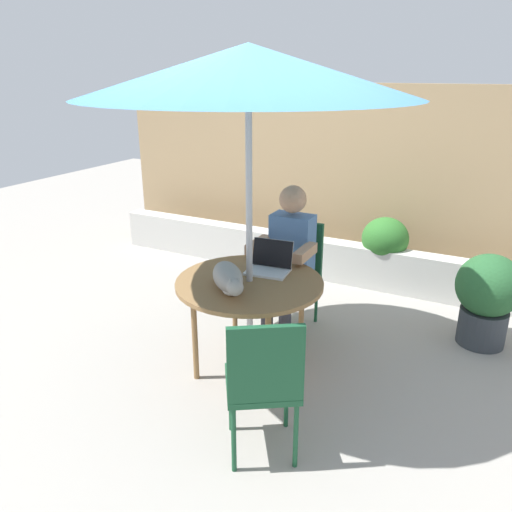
{
  "coord_description": "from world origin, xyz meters",
  "views": [
    {
      "loc": [
        1.5,
        -2.83,
        2.09
      ],
      "look_at": [
        0.0,
        0.1,
        0.86
      ],
      "focal_mm": 35.13,
      "sensor_mm": 36.0,
      "label": 1
    }
  ],
  "objects_px": {
    "patio_umbrella": "(248,71)",
    "potted_plant_near_fence": "(487,296)",
    "patio_table": "(250,288)",
    "person_seated": "(288,253)",
    "chair_empty": "(264,379)",
    "potted_plant_by_chair": "(384,247)",
    "laptop": "(270,262)",
    "cat": "(229,278)",
    "chair_occupied": "(296,266)"
  },
  "relations": [
    {
      "from": "potted_plant_by_chair",
      "to": "chair_empty",
      "type": "bearing_deg",
      "value": -89.82
    },
    {
      "from": "person_seated",
      "to": "potted_plant_near_fence",
      "type": "xyz_separation_m",
      "value": [
        1.49,
        0.51,
        -0.28
      ]
    },
    {
      "from": "patio_umbrella",
      "to": "potted_plant_by_chair",
      "type": "relative_size",
      "value": 3.13
    },
    {
      "from": "chair_empty",
      "to": "cat",
      "type": "relative_size",
      "value": 1.68
    },
    {
      "from": "laptop",
      "to": "cat",
      "type": "xyz_separation_m",
      "value": [
        -0.09,
        -0.44,
        0.02
      ]
    },
    {
      "from": "patio_umbrella",
      "to": "laptop",
      "type": "distance_m",
      "value": 1.33
    },
    {
      "from": "chair_occupied",
      "to": "potted_plant_near_fence",
      "type": "height_order",
      "value": "chair_occupied"
    },
    {
      "from": "patio_umbrella",
      "to": "laptop",
      "type": "height_order",
      "value": "patio_umbrella"
    },
    {
      "from": "patio_umbrella",
      "to": "potted_plant_by_chair",
      "type": "height_order",
      "value": "patio_umbrella"
    },
    {
      "from": "patio_umbrella",
      "to": "potted_plant_near_fence",
      "type": "bearing_deg",
      "value": 38.47
    },
    {
      "from": "potted_plant_near_fence",
      "to": "potted_plant_by_chair",
      "type": "distance_m",
      "value": 1.29
    },
    {
      "from": "chair_empty",
      "to": "chair_occupied",
      "type": "bearing_deg",
      "value": 107.04
    },
    {
      "from": "patio_umbrella",
      "to": "potted_plant_near_fence",
      "type": "relative_size",
      "value": 2.95
    },
    {
      "from": "laptop",
      "to": "chair_occupied",
      "type": "bearing_deg",
      "value": 94.16
    },
    {
      "from": "chair_empty",
      "to": "potted_plant_near_fence",
      "type": "relative_size",
      "value": 1.18
    },
    {
      "from": "patio_table",
      "to": "patio_umbrella",
      "type": "height_order",
      "value": "patio_umbrella"
    },
    {
      "from": "chair_empty",
      "to": "laptop",
      "type": "xyz_separation_m",
      "value": [
        -0.45,
        1.02,
        0.24
      ]
    },
    {
      "from": "potted_plant_near_fence",
      "to": "patio_umbrella",
      "type": "bearing_deg",
      "value": -141.53
    },
    {
      "from": "potted_plant_by_chair",
      "to": "laptop",
      "type": "bearing_deg",
      "value": -104.12
    },
    {
      "from": "potted_plant_by_chair",
      "to": "potted_plant_near_fence",
      "type": "bearing_deg",
      "value": -38.92
    },
    {
      "from": "patio_umbrella",
      "to": "chair_occupied",
      "type": "distance_m",
      "value": 1.76
    },
    {
      "from": "laptop",
      "to": "potted_plant_by_chair",
      "type": "relative_size",
      "value": 0.45
    },
    {
      "from": "chair_occupied",
      "to": "chair_empty",
      "type": "relative_size",
      "value": 1.0
    },
    {
      "from": "chair_empty",
      "to": "potted_plant_by_chair",
      "type": "xyz_separation_m",
      "value": [
        -0.01,
        2.77,
        -0.12
      ]
    },
    {
      "from": "chair_empty",
      "to": "potted_plant_by_chair",
      "type": "relative_size",
      "value": 1.26
    },
    {
      "from": "chair_empty",
      "to": "potted_plant_by_chair",
      "type": "height_order",
      "value": "chair_empty"
    },
    {
      "from": "potted_plant_near_fence",
      "to": "cat",
      "type": "bearing_deg",
      "value": -138.02
    },
    {
      "from": "laptop",
      "to": "potted_plant_near_fence",
      "type": "height_order",
      "value": "laptop"
    },
    {
      "from": "patio_table",
      "to": "potted_plant_by_chair",
      "type": "height_order",
      "value": "potted_plant_by_chair"
    },
    {
      "from": "patio_umbrella",
      "to": "chair_occupied",
      "type": "relative_size",
      "value": 2.5
    },
    {
      "from": "patio_table",
      "to": "person_seated",
      "type": "relative_size",
      "value": 0.84
    },
    {
      "from": "patio_umbrella",
      "to": "person_seated",
      "type": "height_order",
      "value": "patio_umbrella"
    },
    {
      "from": "cat",
      "to": "chair_empty",
      "type": "bearing_deg",
      "value": -46.49
    },
    {
      "from": "patio_table",
      "to": "cat",
      "type": "relative_size",
      "value": 1.94
    },
    {
      "from": "chair_occupied",
      "to": "potted_plant_near_fence",
      "type": "relative_size",
      "value": 1.18
    },
    {
      "from": "laptop",
      "to": "potted_plant_by_chair",
      "type": "xyz_separation_m",
      "value": [
        0.44,
        1.76,
        -0.36
      ]
    },
    {
      "from": "patio_umbrella",
      "to": "cat",
      "type": "xyz_separation_m",
      "value": [
        -0.05,
        -0.2,
        -1.29
      ]
    },
    {
      "from": "laptop",
      "to": "potted_plant_by_chair",
      "type": "height_order",
      "value": "laptop"
    },
    {
      "from": "patio_table",
      "to": "potted_plant_by_chair",
      "type": "distance_m",
      "value": 2.07
    },
    {
      "from": "laptop",
      "to": "potted_plant_by_chair",
      "type": "bearing_deg",
      "value": 75.88
    },
    {
      "from": "patio_umbrella",
      "to": "patio_table",
      "type": "bearing_deg",
      "value": 0.0
    },
    {
      "from": "chair_occupied",
      "to": "chair_empty",
      "type": "xyz_separation_m",
      "value": [
        0.49,
        -1.61,
        0.0
      ]
    },
    {
      "from": "chair_occupied",
      "to": "cat",
      "type": "relative_size",
      "value": 1.68
    },
    {
      "from": "chair_occupied",
      "to": "potted_plant_by_chair",
      "type": "height_order",
      "value": "chair_occupied"
    },
    {
      "from": "cat",
      "to": "laptop",
      "type": "bearing_deg",
      "value": 78.17
    },
    {
      "from": "person_seated",
      "to": "potted_plant_near_fence",
      "type": "height_order",
      "value": "person_seated"
    },
    {
      "from": "cat",
      "to": "potted_plant_by_chair",
      "type": "relative_size",
      "value": 0.75
    },
    {
      "from": "person_seated",
      "to": "laptop",
      "type": "bearing_deg",
      "value": -84.33
    },
    {
      "from": "chair_empty",
      "to": "potted_plant_near_fence",
      "type": "height_order",
      "value": "chair_empty"
    },
    {
      "from": "patio_table",
      "to": "potted_plant_by_chair",
      "type": "relative_size",
      "value": 1.45
    }
  ]
}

